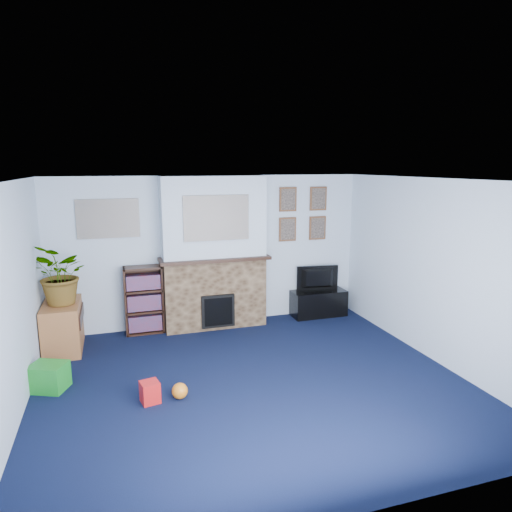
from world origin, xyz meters
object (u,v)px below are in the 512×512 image
object	(u,v)px
television	(319,279)
sideboard	(63,326)
bookshelf	(144,301)
tv_stand	(318,303)

from	to	relation	value
television	sideboard	distance (m)	4.08
bookshelf	sideboard	distance (m)	1.20
tv_stand	sideboard	size ratio (longest dim) A/B	1.07
bookshelf	sideboard	world-z (taller)	bookshelf
television	tv_stand	bearing A→B (deg)	97.41
television	bookshelf	distance (m)	2.92
bookshelf	sideboard	size ratio (longest dim) A/B	1.20
sideboard	television	bearing A→B (deg)	4.23
tv_stand	bookshelf	bearing A→B (deg)	178.50
television	bookshelf	bearing A→B (deg)	6.30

